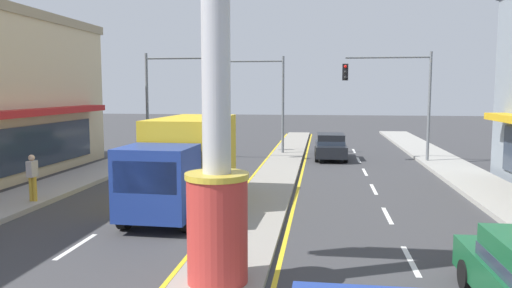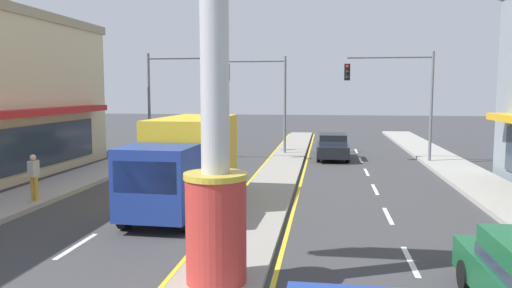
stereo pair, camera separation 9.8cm
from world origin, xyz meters
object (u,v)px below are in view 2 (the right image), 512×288
traffic_light_left_side (178,87)px  pedestrian_near_kerb (34,175)px  district_sign (215,76)px  traffic_light_median_far (261,88)px  sedan_far_right_lane (332,146)px  box_truck_near_right_lane (186,160)px  traffic_light_right_side (399,87)px  sedan_far_left_oncoming (190,145)px

traffic_light_left_side → pedestrian_near_kerb: size_ratio=3.74×
district_sign → traffic_light_median_far: 21.65m
sedan_far_right_lane → pedestrian_near_kerb: (-10.63, -13.52, 0.33)m
district_sign → box_truck_near_right_lane: size_ratio=1.18×
traffic_light_median_far → traffic_light_right_side: bearing=-18.8°
district_sign → traffic_light_right_side: bearing=71.8°
district_sign → traffic_light_left_side: size_ratio=1.32×
traffic_light_left_side → traffic_light_median_far: size_ratio=1.00×
traffic_light_left_side → sedan_far_right_lane: (8.83, 1.82, -3.46)m
traffic_light_median_far → sedan_far_left_oncoming: bearing=-151.3°
box_truck_near_right_lane → sedan_far_left_oncoming: size_ratio=1.60×
district_sign → sedan_far_right_lane: 20.39m
traffic_light_median_far → box_truck_near_right_lane: bearing=-92.7°
traffic_light_median_far → pedestrian_near_kerb: 16.68m
box_truck_near_right_lane → pedestrian_near_kerb: bearing=-176.1°
district_sign → sedan_far_left_oncoming: (-5.92, 19.35, -3.58)m
box_truck_near_right_lane → sedan_far_left_oncoming: bearing=104.9°
traffic_light_left_side → traffic_light_right_side: size_ratio=1.00×
sedan_far_right_lane → sedan_far_left_oncoming: size_ratio=0.99×
district_sign → traffic_light_left_side: 19.11m
sedan_far_left_oncoming → box_truck_near_right_lane: bearing=-75.1°
traffic_light_right_side → sedan_far_left_oncoming: traffic_light_right_side is taller
traffic_light_right_side → pedestrian_near_kerb: bearing=-138.8°
district_sign → pedestrian_near_kerb: (-8.00, 6.38, -3.25)m
district_sign → sedan_far_right_lane: district_sign is taller
district_sign → sedan_far_right_lane: size_ratio=1.89×
traffic_light_right_side → sedan_far_right_lane: (-3.58, 1.07, -3.46)m
sedan_far_right_lane → traffic_light_median_far: bearing=159.5°
traffic_light_right_side → sedan_far_left_oncoming: (-12.13, 0.51, -3.46)m
sedan_far_right_lane → sedan_far_left_oncoming: (-8.55, -0.55, 0.00)m
box_truck_near_right_lane → pedestrian_near_kerb: 5.49m
pedestrian_near_kerb → traffic_light_right_side: bearing=41.2°
traffic_light_left_side → sedan_far_left_oncoming: (0.28, 1.27, -3.46)m
traffic_light_right_side → sedan_far_right_lane: 5.09m
traffic_light_median_far → sedan_far_left_oncoming: traffic_light_median_far is taller
traffic_light_right_side → traffic_light_median_far: size_ratio=1.00×
sedan_far_right_lane → district_sign: bearing=-97.5°
sedan_far_right_lane → pedestrian_near_kerb: pedestrian_near_kerb is taller
sedan_far_right_lane → sedan_far_left_oncoming: 8.56m
traffic_light_left_side → pedestrian_near_kerb: bearing=-98.7°
traffic_light_right_side → traffic_light_median_far: same height
district_sign → sedan_far_left_oncoming: district_sign is taller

